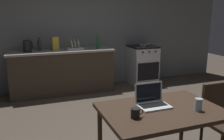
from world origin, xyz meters
The scene contains 15 objects.
ground_plane centered at (0.00, 0.00, 0.00)m, with size 12.00×12.00×0.00m, color #473D33.
back_wall centered at (0.30, 2.66, 1.34)m, with size 6.40×0.10×2.67m, color slate.
kitchen_counter centered at (-0.61, 2.31, 0.46)m, with size 2.16×0.64×0.92m.
stove_oven centered at (1.29, 2.31, 0.46)m, with size 0.60×0.62×0.92m.
dining_table centered at (-0.10, -0.75, 0.66)m, with size 1.20×0.83×0.73m.
chair centered at (0.75, -0.68, 0.50)m, with size 0.40×0.40×0.87m.
laptop centered at (-0.15, -0.64, 0.78)m, with size 0.32×0.24×0.23m.
electric_kettle centered at (-1.27, 2.31, 1.03)m, with size 0.18×0.16×0.24m.
bottle centered at (0.17, 2.26, 1.06)m, with size 0.07×0.07×0.29m.
frying_pan centered at (1.31, 2.28, 0.94)m, with size 0.24×0.41×0.05m.
coffee_mug centered at (-0.44, -0.85, 0.78)m, with size 0.12×0.09×0.09m.
drinking_glass centered at (0.21, -0.91, 0.80)m, with size 0.07×0.07×0.13m.
cereal_box centered at (-0.71, 2.33, 1.05)m, with size 0.13×0.05×0.27m.
dish_rack centered at (-0.32, 2.31, 0.97)m, with size 0.34×0.26×0.21m.
bottle_b centered at (-1.03, 2.39, 1.04)m, with size 0.08×0.08×0.27m.
Camera 1 is at (-1.36, -2.70, 1.68)m, focal length 38.74 mm.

